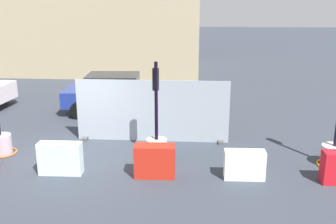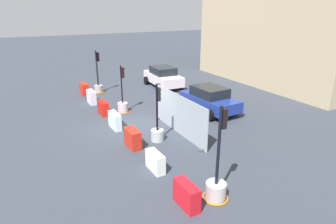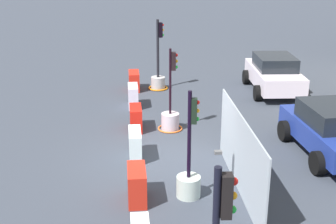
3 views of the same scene
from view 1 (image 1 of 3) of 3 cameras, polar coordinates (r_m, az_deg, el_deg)
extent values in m
plane|color=#343A44|center=(11.77, -13.78, -6.82)|extent=(120.00, 120.00, 0.00)
cylinder|color=#B8A6B1|center=(12.82, -23.26, -4.37)|extent=(0.63, 0.63, 0.59)
torus|color=orange|center=(12.91, -23.13, -5.48)|extent=(0.88, 0.88, 0.05)
cylinder|color=#A9B8AF|center=(11.54, -1.68, -5.31)|extent=(0.62, 0.62, 0.56)
cylinder|color=black|center=(11.11, -1.74, 1.54)|extent=(0.10, 0.10, 2.29)
cube|color=black|center=(11.08, -1.82, 4.81)|extent=(0.18, 0.16, 0.64)
sphere|color=red|center=(11.12, -1.86, 5.97)|extent=(0.10, 0.10, 0.10)
sphere|color=orange|center=(11.16, -1.85, 4.89)|extent=(0.10, 0.10, 0.10)
sphere|color=green|center=(11.20, -1.84, 3.82)|extent=(0.10, 0.10, 0.10)
cylinder|color=#B4ACAD|center=(11.89, 23.10, -5.91)|extent=(0.70, 0.70, 0.59)
torus|color=orange|center=(11.99, 22.96, -7.11)|extent=(0.87, 0.87, 0.05)
cube|color=silver|center=(10.80, -15.49, -6.57)|extent=(1.15, 0.39, 0.87)
cube|color=red|center=(10.26, -1.94, -7.18)|extent=(1.07, 0.48, 0.87)
cube|color=white|center=(10.35, 11.14, -7.59)|extent=(1.05, 0.41, 0.77)
cube|color=navy|center=(16.21, -7.92, 2.29)|extent=(4.09, 2.07, 0.66)
cube|color=black|center=(16.08, -8.07, 4.44)|extent=(2.16, 1.73, 0.58)
cylinder|color=black|center=(15.61, -12.88, 0.25)|extent=(0.70, 0.32, 0.68)
cylinder|color=black|center=(17.43, -11.44, 1.98)|extent=(0.70, 0.32, 0.68)
cylinder|color=black|center=(15.22, -3.80, 0.22)|extent=(0.70, 0.32, 0.68)
cylinder|color=black|center=(17.08, -3.30, 1.99)|extent=(0.70, 0.32, 0.68)
cylinder|color=black|center=(19.15, -23.10, 2.23)|extent=(0.68, 0.31, 0.67)
cube|color=#97A3AD|center=(12.63, -2.33, 0.14)|extent=(4.98, 0.04, 2.04)
cube|color=#4C4C4C|center=(13.37, -11.89, -3.68)|extent=(0.16, 0.50, 0.10)
cube|color=#4C4C4C|center=(12.88, 7.70, -4.23)|extent=(0.16, 0.50, 0.10)
camera|label=2|loc=(11.66, 70.61, 13.71)|focal=30.66mm
camera|label=3|loc=(13.17, 51.14, 16.89)|focal=48.59mm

